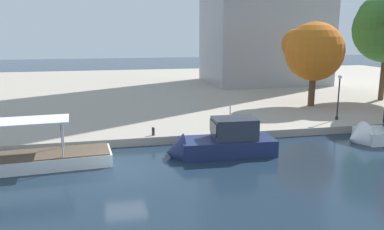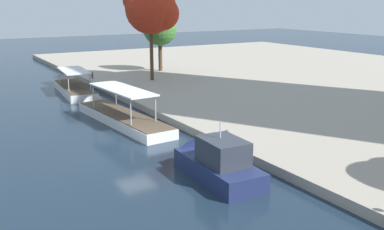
{
  "view_description": "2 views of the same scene",
  "coord_description": "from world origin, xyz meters",
  "px_view_note": "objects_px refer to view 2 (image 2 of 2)",
  "views": [
    {
      "loc": [
        -0.82,
        -22.6,
        8.38
      ],
      "look_at": [
        5.85,
        7.35,
        1.81
      ],
      "focal_mm": 36.08,
      "sensor_mm": 36.0,
      "label": 1
    },
    {
      "loc": [
        28.2,
        -12.01,
        10.28
      ],
      "look_at": [
        -0.31,
        4.85,
        1.96
      ],
      "focal_mm": 42.4,
      "sensor_mm": 36.0,
      "label": 2
    }
  ],
  "objects_px": {
    "mooring_bollard_2": "(227,134)",
    "tour_boat_0": "(73,89)",
    "motor_yacht_2": "(214,165)",
    "tree_1": "(151,8)",
    "mooring_bollard_1": "(92,75)",
    "tour_boat_1": "(118,117)",
    "tree_2": "(158,27)"
  },
  "relations": [
    {
      "from": "mooring_bollard_2",
      "to": "tour_boat_0",
      "type": "bearing_deg",
      "value": -172.08
    },
    {
      "from": "motor_yacht_2",
      "to": "tree_1",
      "type": "xyz_separation_m",
      "value": [
        -29.77,
        10.28,
        8.78
      ]
    },
    {
      "from": "motor_yacht_2",
      "to": "mooring_bollard_1",
      "type": "relative_size",
      "value": 9.28
    },
    {
      "from": "mooring_bollard_1",
      "to": "mooring_bollard_2",
      "type": "distance_m",
      "value": 30.68
    },
    {
      "from": "tour_boat_0",
      "to": "motor_yacht_2",
      "type": "height_order",
      "value": "motor_yacht_2"
    },
    {
      "from": "tour_boat_1",
      "to": "tree_1",
      "type": "height_order",
      "value": "tree_1"
    },
    {
      "from": "motor_yacht_2",
      "to": "mooring_bollard_1",
      "type": "distance_m",
      "value": 35.11
    },
    {
      "from": "tour_boat_0",
      "to": "mooring_bollard_1",
      "type": "height_order",
      "value": "tour_boat_0"
    },
    {
      "from": "tour_boat_0",
      "to": "mooring_bollard_2",
      "type": "relative_size",
      "value": 18.25
    },
    {
      "from": "tour_boat_1",
      "to": "mooring_bollard_2",
      "type": "xyz_separation_m",
      "value": [
        10.93,
        4.03,
        0.64
      ]
    },
    {
      "from": "tour_boat_0",
      "to": "tour_boat_1",
      "type": "relative_size",
      "value": 0.82
    },
    {
      "from": "tour_boat_1",
      "to": "mooring_bollard_2",
      "type": "bearing_deg",
      "value": -164.08
    },
    {
      "from": "motor_yacht_2",
      "to": "tree_2",
      "type": "distance_m",
      "value": 39.82
    },
    {
      "from": "motor_yacht_2",
      "to": "tour_boat_1",
      "type": "bearing_deg",
      "value": 3.37
    },
    {
      "from": "mooring_bollard_2",
      "to": "tree_1",
      "type": "height_order",
      "value": "tree_1"
    },
    {
      "from": "tour_boat_0",
      "to": "mooring_bollard_2",
      "type": "distance_m",
      "value": 26.3
    },
    {
      "from": "tour_boat_1",
      "to": "tree_1",
      "type": "distance_m",
      "value": 20.19
    },
    {
      "from": "mooring_bollard_2",
      "to": "tree_2",
      "type": "distance_m",
      "value": 34.59
    },
    {
      "from": "tour_boat_1",
      "to": "mooring_bollard_1",
      "type": "relative_size",
      "value": 17.68
    },
    {
      "from": "tree_1",
      "to": "tree_2",
      "type": "height_order",
      "value": "tree_1"
    },
    {
      "from": "mooring_bollard_1",
      "to": "tree_2",
      "type": "height_order",
      "value": "tree_2"
    },
    {
      "from": "motor_yacht_2",
      "to": "mooring_bollard_1",
      "type": "bearing_deg",
      "value": -4.1
    },
    {
      "from": "mooring_bollard_1",
      "to": "tour_boat_0",
      "type": "bearing_deg",
      "value": -40.11
    },
    {
      "from": "tree_2",
      "to": "tour_boat_0",
      "type": "bearing_deg",
      "value": -66.25
    },
    {
      "from": "mooring_bollard_2",
      "to": "tree_2",
      "type": "xyz_separation_m",
      "value": [
        -32.37,
        10.76,
        5.75
      ]
    },
    {
      "from": "tour_boat_0",
      "to": "tree_1",
      "type": "height_order",
      "value": "tree_1"
    },
    {
      "from": "motor_yacht_2",
      "to": "mooring_bollard_1",
      "type": "height_order",
      "value": "motor_yacht_2"
    },
    {
      "from": "tour_boat_0",
      "to": "tour_boat_1",
      "type": "bearing_deg",
      "value": -176.38
    },
    {
      "from": "mooring_bollard_2",
      "to": "mooring_bollard_1",
      "type": "bearing_deg",
      "value": 179.46
    },
    {
      "from": "tree_1",
      "to": "motor_yacht_2",
      "type": "bearing_deg",
      "value": -19.05
    },
    {
      "from": "mooring_bollard_1",
      "to": "motor_yacht_2",
      "type": "bearing_deg",
      "value": -6.77
    },
    {
      "from": "tour_boat_1",
      "to": "motor_yacht_2",
      "type": "distance_m",
      "value": 15.12
    }
  ]
}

